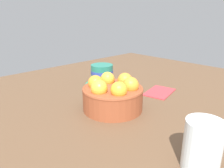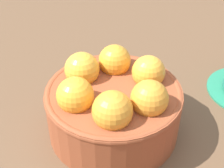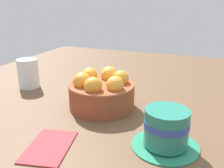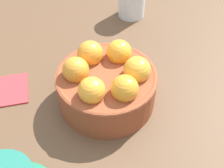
{
  "view_description": "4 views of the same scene",
  "coord_description": "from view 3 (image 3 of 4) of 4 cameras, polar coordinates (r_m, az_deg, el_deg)",
  "views": [
    {
      "loc": [
        -37.83,
        -39.22,
        25.85
      ],
      "look_at": [
        0.51,
        0.85,
        7.17
      ],
      "focal_mm": 33.37,
      "sensor_mm": 36.0,
      "label": 1
    },
    {
      "loc": [
        17.87,
        -24.87,
        30.27
      ],
      "look_at": [
        -0.21,
        -0.05,
        7.32
      ],
      "focal_mm": 51.14,
      "sensor_mm": 36.0,
      "label": 2
    },
    {
      "loc": [
        54.63,
        24.57,
        27.07
      ],
      "look_at": [
        -1.84,
        2.12,
        6.11
      ],
      "focal_mm": 39.89,
      "sensor_mm": 36.0,
      "label": 3
    },
    {
      "loc": [
        -0.77,
        33.05,
        38.73
      ],
      "look_at": [
        -0.9,
        0.8,
        5.04
      ],
      "focal_mm": 45.08,
      "sensor_mm": 36.0,
      "label": 4
    }
  ],
  "objects": [
    {
      "name": "coffee_cup",
      "position": [
        0.49,
        12.3,
        -10.12
      ],
      "size": [
        12.94,
        12.94,
        7.74
      ],
      "color": "#257C5A",
      "rests_on": "ground_plane"
    },
    {
      "name": "water_glass",
      "position": [
        0.83,
        -18.64,
        2.32
      ],
      "size": [
        6.47,
        6.47,
        9.16
      ],
      "primitive_type": "cylinder",
      "color": "silver",
      "rests_on": "ground_plane"
    },
    {
      "name": "terracotta_bowl",
      "position": [
        0.64,
        -2.39,
        -1.74
      ],
      "size": [
        17.06,
        17.06,
        9.76
      ],
      "color": "brown",
      "rests_on": "ground_plane"
    },
    {
      "name": "folded_napkin",
      "position": [
        0.51,
        -14.16,
        -13.56
      ],
      "size": [
        13.37,
        10.18,
        0.6
      ],
      "primitive_type": "cube",
      "rotation": [
        0.0,
        0.0,
        0.22
      ],
      "color": "#B23338",
      "rests_on": "ground_plane"
    },
    {
      "name": "ground_plane",
      "position": [
        0.67,
        -2.29,
        -7.25
      ],
      "size": [
        145.07,
        113.55,
        4.97
      ],
      "primitive_type": "cube",
      "color": "brown"
    }
  ]
}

